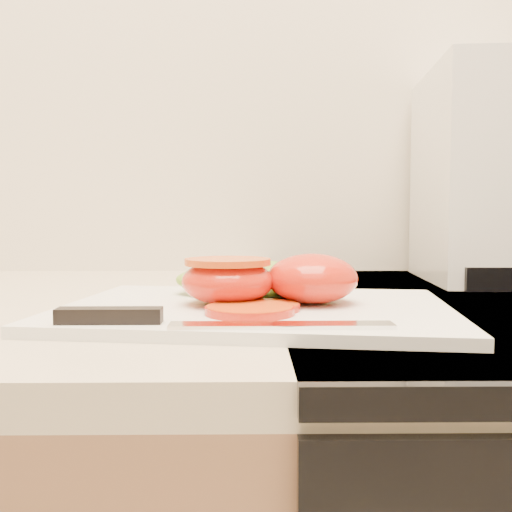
{
  "coord_description": "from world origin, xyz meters",
  "views": [
    {
      "loc": [
        0.14,
        1.04,
        1.02
      ],
      "look_at": [
        0.15,
        1.58,
        0.99
      ],
      "focal_mm": 40.0,
      "sensor_mm": 36.0,
      "label": 1
    }
  ],
  "objects": [
    {
      "name": "cutting_board",
      "position": [
        0.15,
        1.57,
        0.94
      ],
      "size": [
        0.39,
        0.3,
        0.01
      ],
      "primitive_type": "cube",
      "rotation": [
        0.0,
        0.0,
        -0.13
      ],
      "color": "silver",
      "rests_on": "counter"
    },
    {
      "name": "tomato_half_dome",
      "position": [
        0.2,
        1.57,
        0.96
      ],
      "size": [
        0.09,
        0.09,
        0.05
      ],
      "primitive_type": "ellipsoid",
      "color": "red",
      "rests_on": "cutting_board"
    },
    {
      "name": "tomato_half_cut",
      "position": [
        0.12,
        1.57,
        0.96
      ],
      "size": [
        0.09,
        0.09,
        0.04
      ],
      "color": "red",
      "rests_on": "cutting_board"
    },
    {
      "name": "tomato_slice_0",
      "position": [
        0.14,
        1.51,
        0.94
      ],
      "size": [
        0.07,
        0.07,
        0.01
      ],
      "primitive_type": "cylinder",
      "color": "#DD5A1D",
      "rests_on": "cutting_board"
    },
    {
      "name": "tomato_slice_1",
      "position": [
        0.15,
        1.53,
        0.94
      ],
      "size": [
        0.06,
        0.06,
        0.01
      ],
      "primitive_type": "cylinder",
      "color": "#DD5A1D",
      "rests_on": "cutting_board"
    },
    {
      "name": "lettuce_leaf_0",
      "position": [
        0.14,
        1.64,
        0.95
      ],
      "size": [
        0.16,
        0.11,
        0.03
      ],
      "primitive_type": "ellipsoid",
      "rotation": [
        0.0,
        0.0,
        -0.01
      ],
      "color": "#7AAD2D",
      "rests_on": "cutting_board"
    },
    {
      "name": "lettuce_leaf_1",
      "position": [
        0.19,
        1.64,
        0.95
      ],
      "size": [
        0.14,
        0.14,
        0.02
      ],
      "primitive_type": "ellipsoid",
      "rotation": [
        0.0,
        0.0,
        0.72
      ],
      "color": "#7AAD2D",
      "rests_on": "cutting_board"
    },
    {
      "name": "knife",
      "position": [
        0.09,
        1.47,
        0.94
      ],
      "size": [
        0.26,
        0.04,
        0.01
      ],
      "rotation": [
        0.0,
        0.0,
        0.0
      ],
      "color": "silver",
      "rests_on": "cutting_board"
    },
    {
      "name": "appliance",
      "position": [
        0.5,
        1.85,
        1.08
      ],
      "size": [
        0.22,
        0.27,
        0.3
      ],
      "primitive_type": "cube",
      "rotation": [
        0.0,
        0.0,
        -0.09
      ],
      "color": "silver",
      "rests_on": "counter"
    }
  ]
}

